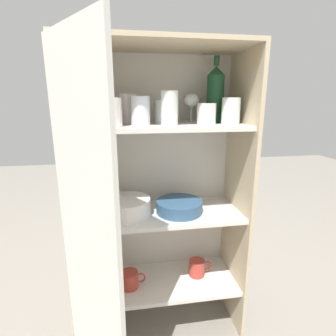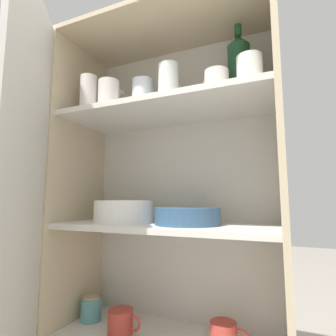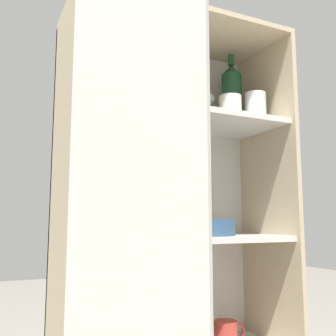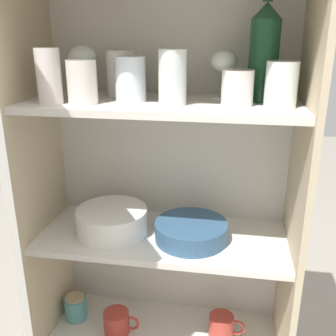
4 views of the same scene
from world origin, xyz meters
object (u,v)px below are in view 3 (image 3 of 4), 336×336
object	(u,v)px
wine_bottle	(232,95)
coffee_mug_primary	(226,333)
plate_stack_white	(136,224)
mixing_bowl_large	(203,227)

from	to	relation	value
wine_bottle	coffee_mug_primary	world-z (taller)	wine_bottle
plate_stack_white	coffee_mug_primary	size ratio (longest dim) A/B	1.82
coffee_mug_primary	mixing_bowl_large	bearing A→B (deg)	-164.38
plate_stack_white	coffee_mug_primary	bearing A→B (deg)	4.68
plate_stack_white	mixing_bowl_large	size ratio (longest dim) A/B	1.00
mixing_bowl_large	coffee_mug_primary	xyz separation A→B (m)	(0.11, 0.03, -0.37)
wine_bottle	mixing_bowl_large	bearing A→B (deg)	-159.85
wine_bottle	mixing_bowl_large	xyz separation A→B (m)	(-0.18, -0.07, -0.51)
plate_stack_white	coffee_mug_primary	world-z (taller)	plate_stack_white
mixing_bowl_large	plate_stack_white	bearing A→B (deg)	179.78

